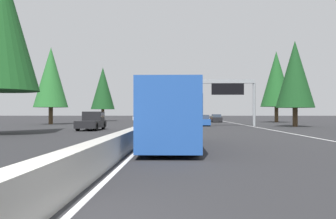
# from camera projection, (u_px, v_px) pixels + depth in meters

# --- Properties ---
(ground_plane) EXTENTS (320.00, 320.00, 0.00)m
(ground_plane) POSITION_uv_depth(u_px,v_px,m) (166.00, 123.00, 65.90)
(ground_plane) COLOR #262628
(median_barrier) EXTENTS (180.00, 0.56, 0.90)m
(median_barrier) POSITION_uv_depth(u_px,v_px,m) (167.00, 118.00, 85.91)
(median_barrier) COLOR #ADAAA3
(median_barrier) RESTS_ON ground
(shoulder_stripe_right) EXTENTS (160.00, 0.16, 0.01)m
(shoulder_stripe_right) POSITION_uv_depth(u_px,v_px,m) (224.00, 121.00, 75.60)
(shoulder_stripe_right) COLOR silver
(shoulder_stripe_right) RESTS_ON ground
(shoulder_stripe_median) EXTENTS (160.00, 0.16, 0.01)m
(shoulder_stripe_median) POSITION_uv_depth(u_px,v_px,m) (169.00, 121.00, 75.89)
(shoulder_stripe_median) COLOR silver
(shoulder_stripe_median) RESTS_ON ground
(sign_gantry_overhead) EXTENTS (0.50, 12.68, 6.08)m
(sign_gantry_overhead) POSITION_uv_depth(u_px,v_px,m) (208.00, 89.00, 48.66)
(sign_gantry_overhead) COLOR gray
(sign_gantry_overhead) RESTS_ON ground
(bus_distant_a) EXTENTS (11.50, 2.55, 3.10)m
(bus_distant_a) POSITION_uv_depth(u_px,v_px,m) (171.00, 113.00, 19.17)
(bus_distant_a) COLOR #1E4793
(bus_distant_a) RESTS_ON ground
(sedan_far_right) EXTENTS (4.40, 1.80, 1.47)m
(sedan_far_right) POSITION_uv_depth(u_px,v_px,m) (203.00, 121.00, 49.47)
(sedan_far_right) COLOR #1E4793
(sedan_far_right) RESTS_ON ground
(pickup_mid_center) EXTENTS (5.60, 2.00, 1.86)m
(pickup_mid_center) POSITION_uv_depth(u_px,v_px,m) (192.00, 117.00, 80.26)
(pickup_mid_center) COLOR maroon
(pickup_mid_center) RESTS_ON ground
(minivan_near_right) EXTENTS (5.00, 1.95, 1.69)m
(minivan_near_right) POSITION_uv_depth(u_px,v_px,m) (187.00, 115.00, 124.52)
(minivan_near_right) COLOR #1E4793
(minivan_near_right) RESTS_ON ground
(sedan_far_left) EXTENTS (4.40, 1.80, 1.47)m
(sedan_far_left) POSITION_uv_depth(u_px,v_px,m) (216.00, 119.00, 68.86)
(sedan_far_left) COLOR black
(sedan_far_left) RESTS_ON ground
(sedan_near_center) EXTENTS (4.40, 1.80, 1.47)m
(sedan_near_center) POSITION_uv_depth(u_px,v_px,m) (190.00, 117.00, 95.71)
(sedan_near_center) COLOR #AD931E
(sedan_near_center) RESTS_ON ground
(oncoming_near) EXTENTS (4.40, 1.80, 1.47)m
(oncoming_near) POSITION_uv_depth(u_px,v_px,m) (138.00, 118.00, 81.64)
(oncoming_near) COLOR white
(oncoming_near) RESTS_ON ground
(oncoming_far) EXTENTS (5.60, 2.00, 1.86)m
(oncoming_far) POSITION_uv_depth(u_px,v_px,m) (92.00, 121.00, 37.75)
(oncoming_far) COLOR black
(oncoming_far) RESTS_ON ground
(conifer_right_near) EXTENTS (4.74, 4.74, 10.78)m
(conifer_right_near) POSITION_uv_depth(u_px,v_px,m) (295.00, 74.00, 46.63)
(conifer_right_near) COLOR #4C3823
(conifer_right_near) RESTS_ON ground
(conifer_right_mid) EXTENTS (5.73, 5.73, 13.02)m
(conifer_right_mid) POSITION_uv_depth(u_px,v_px,m) (276.00, 79.00, 68.36)
(conifer_right_mid) COLOR #4C3823
(conifer_right_mid) RESTS_ON ground
(conifer_left_near) EXTENTS (5.14, 5.14, 11.69)m
(conifer_left_near) POSITION_uv_depth(u_px,v_px,m) (51.00, 77.00, 56.53)
(conifer_left_near) COLOR #4C3823
(conifer_left_near) RESTS_ON ground
(conifer_left_mid) EXTENTS (5.00, 5.00, 11.36)m
(conifer_left_mid) POSITION_uv_depth(u_px,v_px,m) (103.00, 88.00, 78.78)
(conifer_left_mid) COLOR #4C3823
(conifer_left_mid) RESTS_ON ground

